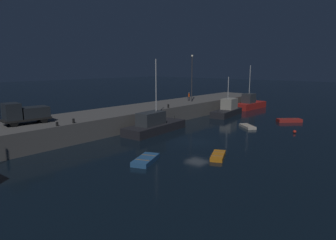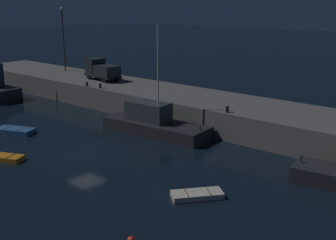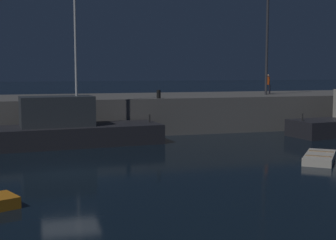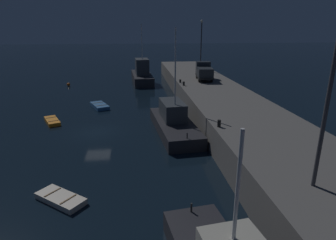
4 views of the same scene
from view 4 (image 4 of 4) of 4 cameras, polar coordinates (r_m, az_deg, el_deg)
ground_plane at (r=30.09m, az=-13.94°, el=-2.35°), size 320.00×320.00×0.00m
pier_quay at (r=31.14m, az=12.93°, el=0.88°), size 76.51×8.33×2.54m
fishing_boat_white at (r=29.17m, az=1.15°, el=-0.37°), size 10.75×4.31×10.14m
fishing_boat_orange at (r=55.57m, az=-5.16°, el=8.91°), size 11.84×4.05×10.59m
dinghy_orange_near at (r=34.51m, az=-21.88°, el=-0.18°), size 3.47×2.45×0.43m
rowboat_white_mid at (r=39.14m, az=-13.33°, el=2.75°), size 3.99×2.89×0.50m
dinghy_red_small at (r=19.39m, az=-20.43°, el=-14.31°), size 3.08×3.39×0.41m
mooring_buoy_near at (r=55.16m, az=-19.05°, el=6.66°), size 0.58×0.58×0.58m
lamp_post_west at (r=53.45m, az=6.56°, el=15.08°), size 0.44×0.44×8.75m
lamp_post_east at (r=15.01m, az=29.34°, el=5.60°), size 0.44×0.44×8.65m
utility_truck at (r=43.96m, az=7.14°, el=9.50°), size 5.35×2.62×2.57m
bollard_west at (r=41.62m, az=2.43°, el=7.69°), size 0.28×0.28×0.45m
bollard_central at (r=39.54m, az=3.13°, el=7.19°), size 0.28×0.28×0.53m
bollard_east at (r=23.34m, az=10.05°, el=-0.67°), size 0.28×0.28×0.58m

